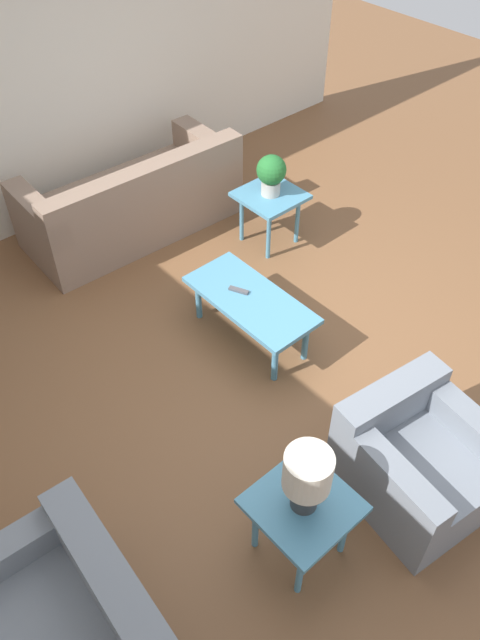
{
  "coord_description": "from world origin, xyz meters",
  "views": [
    {
      "loc": [
        -2.16,
        2.39,
        3.68
      ],
      "look_at": [
        0.22,
        0.29,
        0.55
      ],
      "focal_mm": 35.0,
      "sensor_mm": 36.0,
      "label": 1
    }
  ],
  "objects_px": {
    "side_table_plant": "(270,201)",
    "side_table_lamp": "(302,510)",
    "coffee_table": "(250,303)",
    "table_lamp": "(307,477)",
    "potted_plant": "(271,173)",
    "armchair": "(416,460)",
    "loveseat": "(67,639)",
    "sofa": "(134,203)"
  },
  "relations": [
    {
      "from": "side_table_plant",
      "to": "side_table_lamp",
      "type": "xyz_separation_m",
      "value": [
        -2.37,
        1.99,
        0.0
      ]
    },
    {
      "from": "coffee_table",
      "to": "table_lamp",
      "type": "height_order",
      "value": "table_lamp"
    },
    {
      "from": "potted_plant",
      "to": "side_table_plant",
      "type": "bearing_deg",
      "value": 0.0
    },
    {
      "from": "side_table_plant",
      "to": "table_lamp",
      "type": "bearing_deg",
      "value": 140.03
    },
    {
      "from": "armchair",
      "to": "loveseat",
      "type": "height_order",
      "value": "same"
    },
    {
      "from": "armchair",
      "to": "potted_plant",
      "type": "relative_size",
      "value": 2.54
    },
    {
      "from": "loveseat",
      "to": "sofa",
      "type": "bearing_deg",
      "value": 144.49
    },
    {
      "from": "armchair",
      "to": "coffee_table",
      "type": "bearing_deg",
      "value": 93.51
    },
    {
      "from": "armchair",
      "to": "potted_plant",
      "type": "height_order",
      "value": "potted_plant"
    },
    {
      "from": "table_lamp",
      "to": "side_table_plant",
      "type": "bearing_deg",
      "value": -39.97
    },
    {
      "from": "armchair",
      "to": "coffee_table",
      "type": "distance_m",
      "value": 1.71
    },
    {
      "from": "side_table_plant",
      "to": "coffee_table",
      "type": "bearing_deg",
      "value": 130.02
    },
    {
      "from": "armchair",
      "to": "side_table_lamp",
      "type": "distance_m",
      "value": 0.88
    },
    {
      "from": "sofa",
      "to": "potted_plant",
      "type": "height_order",
      "value": "potted_plant"
    },
    {
      "from": "coffee_table",
      "to": "potted_plant",
      "type": "xyz_separation_m",
      "value": [
        0.84,
        -1.0,
        0.37
      ]
    },
    {
      "from": "loveseat",
      "to": "side_table_lamp",
      "type": "bearing_deg",
      "value": 79.55
    },
    {
      "from": "side_table_plant",
      "to": "armchair",
      "type": "bearing_deg",
      "value": 156.02
    },
    {
      "from": "sofa",
      "to": "potted_plant",
      "type": "distance_m",
      "value": 1.37
    },
    {
      "from": "table_lamp",
      "to": "sofa",
      "type": "bearing_deg",
      "value": -18.63
    },
    {
      "from": "sofa",
      "to": "potted_plant",
      "type": "xyz_separation_m",
      "value": [
        -0.98,
        -0.86,
        0.43
      ]
    },
    {
      "from": "armchair",
      "to": "table_lamp",
      "type": "relative_size",
      "value": 2.17
    },
    {
      "from": "sofa",
      "to": "loveseat",
      "type": "distance_m",
      "value": 3.89
    },
    {
      "from": "loveseat",
      "to": "table_lamp",
      "type": "distance_m",
      "value": 1.48
    },
    {
      "from": "sofa",
      "to": "coffee_table",
      "type": "distance_m",
      "value": 1.82
    },
    {
      "from": "coffee_table",
      "to": "side_table_lamp",
      "type": "height_order",
      "value": "side_table_lamp"
    },
    {
      "from": "coffee_table",
      "to": "table_lamp",
      "type": "bearing_deg",
      "value": 147.2
    },
    {
      "from": "sofa",
      "to": "loveseat",
      "type": "bearing_deg",
      "value": 52.74
    },
    {
      "from": "loveseat",
      "to": "side_table_plant",
      "type": "xyz_separation_m",
      "value": [
        2.03,
        -3.33,
        0.16
      ]
    },
    {
      "from": "coffee_table",
      "to": "side_table_lamp",
      "type": "xyz_separation_m",
      "value": [
        -1.53,
        0.99,
        0.07
      ]
    },
    {
      "from": "sofa",
      "to": "side_table_lamp",
      "type": "distance_m",
      "value": 3.53
    },
    {
      "from": "armchair",
      "to": "loveseat",
      "type": "xyz_separation_m",
      "value": [
        0.52,
        2.19,
        -0.01
      ]
    },
    {
      "from": "sofa",
      "to": "armchair",
      "type": "relative_size",
      "value": 2.14
    },
    {
      "from": "armchair",
      "to": "coffee_table",
      "type": "relative_size",
      "value": 0.89
    },
    {
      "from": "side_table_plant",
      "to": "loveseat",
      "type": "bearing_deg",
      "value": 121.34
    },
    {
      "from": "loveseat",
      "to": "armchair",
      "type": "bearing_deg",
      "value": 80.53
    },
    {
      "from": "loveseat",
      "to": "side_table_plant",
      "type": "relative_size",
      "value": 2.16
    },
    {
      "from": "side_table_plant",
      "to": "potted_plant",
      "type": "bearing_deg",
      "value": 0.0
    },
    {
      "from": "table_lamp",
      "to": "armchair",
      "type": "bearing_deg",
      "value": -101.84
    },
    {
      "from": "sofa",
      "to": "side_table_plant",
      "type": "height_order",
      "value": "sofa"
    },
    {
      "from": "coffee_table",
      "to": "armchair",
      "type": "bearing_deg",
      "value": 175.55
    },
    {
      "from": "side_table_plant",
      "to": "potted_plant",
      "type": "xyz_separation_m",
      "value": [
        0.0,
        0.0,
        0.29
      ]
    },
    {
      "from": "armchair",
      "to": "side_table_lamp",
      "type": "xyz_separation_m",
      "value": [
        0.18,
        0.85,
        0.15
      ]
    }
  ]
}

